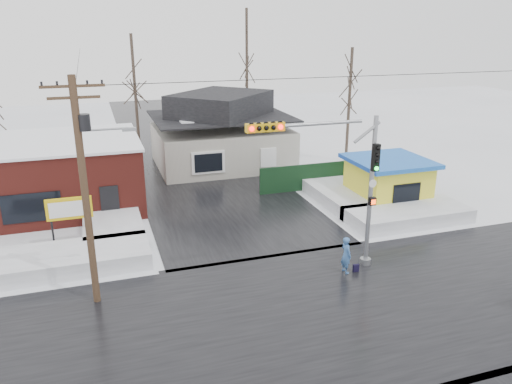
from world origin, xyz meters
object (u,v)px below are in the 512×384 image
object	(u,v)px
marquee_sign	(69,210)
pedestrian	(346,255)
traffic_signal	(340,175)
kiosk	(388,181)
utility_pole	(86,181)

from	to	relation	value
marquee_sign	pedestrian	world-z (taller)	marquee_sign
traffic_signal	kiosk	distance (m)	10.43
kiosk	pedestrian	size ratio (longest dim) A/B	2.68
traffic_signal	marquee_sign	xyz separation A→B (m)	(-11.43, 6.53, -2.62)
traffic_signal	utility_pole	distance (m)	10.39
marquee_sign	traffic_signal	bearing A→B (deg)	-29.72
marquee_sign	kiosk	xyz separation A→B (m)	(18.50, 0.50, -0.46)
marquee_sign	pedestrian	distance (m)	13.66
kiosk	utility_pole	bearing A→B (deg)	-159.56
traffic_signal	utility_pole	world-z (taller)	utility_pole
traffic_signal	pedestrian	distance (m)	3.72
utility_pole	marquee_sign	xyz separation A→B (m)	(-1.07, 5.99, -3.19)
utility_pole	marquee_sign	distance (m)	6.87
marquee_sign	pedestrian	size ratio (longest dim) A/B	1.49
kiosk	pedestrian	distance (m)	10.08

